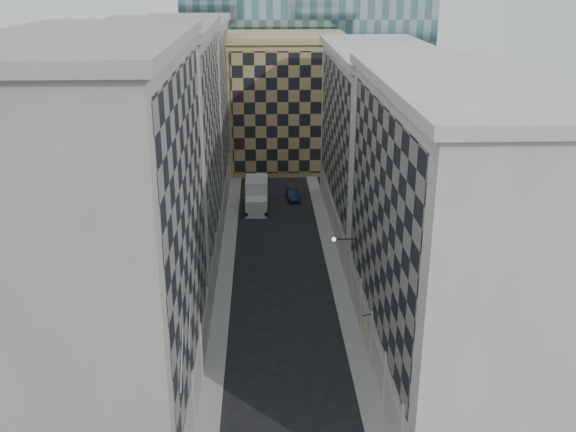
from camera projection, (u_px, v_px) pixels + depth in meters
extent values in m
cube|color=#959690|center=(225.00, 276.00, 60.07)|extent=(1.50, 100.00, 0.15)
cube|color=#959690|center=(336.00, 274.00, 60.48)|extent=(1.50, 100.00, 0.15)
cube|color=gray|center=(105.00, 246.00, 38.04)|extent=(10.00, 22.00, 23.00)
cube|color=gray|center=(186.00, 221.00, 37.70)|extent=(0.25, 19.36, 18.00)
cube|color=gray|center=(195.00, 384.00, 41.74)|extent=(0.45, 21.12, 3.20)
cube|color=gray|center=(83.00, 40.00, 33.85)|extent=(10.80, 22.80, 0.70)
cylinder|color=gray|center=(188.00, 403.00, 38.95)|extent=(0.90, 0.90, 4.40)
cylinder|color=gray|center=(196.00, 353.00, 44.09)|extent=(0.90, 0.90, 4.40)
cylinder|color=gray|center=(203.00, 313.00, 49.23)|extent=(0.90, 0.90, 4.40)
cube|color=gray|center=(160.00, 156.00, 58.78)|extent=(10.00, 22.00, 22.00)
cube|color=gray|center=(212.00, 139.00, 58.44)|extent=(0.25, 19.36, 17.00)
cube|color=gray|center=(216.00, 249.00, 62.29)|extent=(0.45, 21.12, 3.20)
cube|color=gray|center=(150.00, 27.00, 54.76)|extent=(10.80, 22.80, 0.70)
cylinder|color=gray|center=(208.00, 281.00, 54.37)|extent=(0.90, 0.90, 4.40)
cylinder|color=gray|center=(212.00, 255.00, 59.51)|extent=(0.90, 0.90, 4.40)
cylinder|color=gray|center=(216.00, 232.00, 64.64)|extent=(0.90, 0.90, 4.40)
cylinder|color=gray|center=(219.00, 213.00, 69.78)|extent=(0.90, 0.90, 4.40)
cube|color=gray|center=(186.00, 113.00, 79.51)|extent=(10.00, 22.00, 21.00)
cube|color=gray|center=(225.00, 100.00, 79.17)|extent=(0.25, 19.36, 16.00)
cube|color=gray|center=(227.00, 180.00, 82.85)|extent=(0.45, 21.12, 3.20)
cube|color=gray|center=(181.00, 21.00, 75.67)|extent=(10.80, 22.80, 0.70)
cylinder|color=gray|center=(222.00, 197.00, 74.92)|extent=(0.90, 0.90, 4.40)
cylinder|color=gray|center=(225.00, 183.00, 80.06)|extent=(0.90, 0.90, 4.40)
cylinder|color=gray|center=(227.00, 170.00, 85.20)|extent=(0.90, 0.90, 4.40)
cylinder|color=gray|center=(228.00, 159.00, 90.34)|extent=(0.90, 0.90, 4.40)
cube|color=#BAB5AB|center=(450.00, 237.00, 43.17)|extent=(10.00, 26.00, 20.00)
cube|color=gray|center=(380.00, 218.00, 42.45)|extent=(0.25, 22.88, 15.00)
cube|color=#BAB5AB|center=(374.00, 347.00, 45.96)|extent=(0.45, 24.96, 3.20)
cube|color=#BAB5AB|center=(465.00, 83.00, 39.51)|extent=(10.80, 26.80, 0.70)
cylinder|color=#BAB5AB|center=(390.00, 383.00, 40.90)|extent=(0.90, 0.90, 4.40)
cylinder|color=#BAB5AB|center=(376.00, 339.00, 45.75)|extent=(0.90, 0.90, 4.40)
cylinder|color=#BAB5AB|center=(365.00, 304.00, 50.61)|extent=(0.90, 0.90, 4.40)
cylinder|color=#BAB5AB|center=(356.00, 275.00, 55.47)|extent=(0.90, 0.90, 4.40)
cube|color=#BAB5AB|center=(380.00, 145.00, 68.58)|extent=(10.00, 28.00, 19.00)
cube|color=gray|center=(335.00, 131.00, 67.85)|extent=(0.25, 24.64, 14.00)
cube|color=#BAB5AB|center=(333.00, 214.00, 71.19)|extent=(0.45, 26.88, 3.20)
cube|color=#BAB5AB|center=(385.00, 50.00, 65.09)|extent=(10.80, 28.80, 0.70)
cube|color=tan|center=(286.00, 104.00, 92.70)|extent=(16.00, 14.00, 18.00)
cube|color=tan|center=(288.00, 114.00, 86.06)|extent=(15.20, 0.25, 16.50)
cube|color=tan|center=(286.00, 37.00, 89.37)|extent=(16.80, 14.80, 0.80)
cube|color=#312C26|center=(271.00, 57.00, 103.93)|extent=(6.00, 6.00, 28.00)
cylinder|color=gray|center=(182.00, 361.00, 32.94)|extent=(0.10, 2.33, 2.33)
cylinder|color=gray|center=(190.00, 321.00, 36.68)|extent=(0.10, 2.33, 2.33)
cylinder|color=black|center=(345.00, 239.00, 52.70)|extent=(1.80, 0.08, 0.08)
sphere|color=#FFE5B2|center=(334.00, 239.00, 52.66)|extent=(0.36, 0.36, 0.36)
cube|color=silver|center=(256.00, 206.00, 75.30)|extent=(2.57, 2.79, 2.06)
cube|color=silver|center=(257.00, 192.00, 77.82)|extent=(2.71, 4.17, 3.55)
cylinder|color=black|center=(246.00, 213.00, 74.60)|extent=(0.36, 1.04, 1.03)
cylinder|color=black|center=(266.00, 213.00, 74.65)|extent=(0.36, 1.04, 1.03)
cylinder|color=black|center=(248.00, 198.00, 79.52)|extent=(0.36, 1.04, 1.03)
cylinder|color=black|center=(266.00, 198.00, 79.58)|extent=(0.36, 1.04, 1.03)
imported|color=#0D1B32|center=(293.00, 195.00, 80.50)|extent=(1.64, 3.92, 1.26)
cylinder|color=black|center=(367.00, 315.00, 44.93)|extent=(0.86, 0.32, 0.06)
cube|color=beige|center=(364.00, 320.00, 45.08)|extent=(0.29, 0.75, 0.77)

